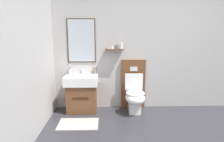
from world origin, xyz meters
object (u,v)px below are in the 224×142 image
object	(u,v)px
toilet	(134,92)
toothbrush_cup	(70,71)
vanity_sink_left	(82,92)
soap_dispenser	(95,70)
folded_hand_towel	(78,76)

from	to	relation	value
toilet	toothbrush_cup	distance (m)	1.33
vanity_sink_left	toilet	distance (m)	1.02
soap_dispenser	folded_hand_towel	distance (m)	0.41
toothbrush_cup	soap_dispenser	distance (m)	0.48
toilet	soap_dispenser	size ratio (longest dim) A/B	5.84
vanity_sink_left	toilet	bearing A→B (deg)	-0.64
toilet	soap_dispenser	distance (m)	0.89
toilet	folded_hand_towel	xyz separation A→B (m)	(-1.06, -0.12, 0.36)
soap_dispenser	toilet	bearing A→B (deg)	-12.44
vanity_sink_left	folded_hand_towel	size ratio (longest dim) A/B	3.26
vanity_sink_left	toothbrush_cup	world-z (taller)	toothbrush_cup
toilet	toothbrush_cup	xyz separation A→B (m)	(-1.26, 0.16, 0.40)
vanity_sink_left	toilet	world-z (taller)	toilet
vanity_sink_left	folded_hand_towel	xyz separation A→B (m)	(-0.04, -0.13, 0.36)
vanity_sink_left	toothbrush_cup	bearing A→B (deg)	147.80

